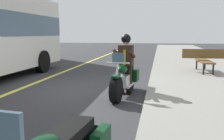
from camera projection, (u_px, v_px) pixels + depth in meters
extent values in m
plane|color=#333335|center=(83.00, 90.00, 7.68)|extent=(80.00, 80.00, 0.00)
cube|color=#E5DB4C|center=(24.00, 87.00, 8.05)|extent=(60.00, 0.16, 0.01)
cylinder|color=black|center=(116.00, 90.00, 6.23)|extent=(0.68, 0.26, 0.66)
cylinder|color=black|center=(129.00, 79.00, 7.70)|extent=(0.68, 0.26, 0.66)
cube|color=silver|center=(124.00, 81.00, 6.98)|extent=(0.58, 0.33, 0.32)
ellipsoid|color=black|center=(122.00, 69.00, 6.73)|extent=(0.58, 0.33, 0.24)
cube|color=black|center=(127.00, 68.00, 7.26)|extent=(0.72, 0.35, 0.12)
cube|color=black|center=(136.00, 75.00, 7.57)|extent=(0.41, 0.16, 0.36)
cube|color=black|center=(122.00, 74.00, 7.69)|extent=(0.41, 0.16, 0.36)
cylinder|color=silver|center=(116.00, 79.00, 6.21)|extent=(0.35, 0.08, 0.76)
cylinder|color=silver|center=(118.00, 63.00, 6.30)|extent=(0.09, 0.60, 0.04)
cube|color=black|center=(116.00, 76.00, 6.18)|extent=(0.37, 0.19, 0.06)
cylinder|color=silver|center=(131.00, 85.00, 7.24)|extent=(0.90, 0.17, 0.08)
cube|color=slate|center=(118.00, 58.00, 6.30)|extent=(0.07, 0.32, 0.28)
cylinder|color=black|center=(130.00, 79.00, 7.18)|extent=(0.14, 0.14, 0.84)
cube|color=black|center=(129.00, 92.00, 7.18)|extent=(0.27, 0.13, 0.10)
cylinder|color=black|center=(122.00, 79.00, 7.25)|extent=(0.14, 0.14, 0.84)
cube|color=black|center=(121.00, 92.00, 7.24)|extent=(0.27, 0.13, 0.10)
cube|color=black|center=(126.00, 55.00, 7.11)|extent=(0.36, 0.43, 0.60)
cube|color=#B28C14|center=(125.00, 57.00, 6.97)|extent=(0.03, 0.07, 0.44)
cylinder|color=black|center=(132.00, 54.00, 6.87)|extent=(0.56, 0.15, 0.28)
cylinder|color=black|center=(117.00, 54.00, 6.99)|extent=(0.56, 0.15, 0.28)
sphere|color=tan|center=(126.00, 41.00, 7.05)|extent=(0.22, 0.22, 0.22)
sphere|color=black|center=(126.00, 39.00, 7.04)|extent=(0.28, 0.28, 0.28)
cube|color=black|center=(70.00, 132.00, 2.52)|extent=(0.72, 0.35, 0.12)
cube|color=black|center=(67.00, 140.00, 2.95)|extent=(0.41, 0.16, 0.36)
cube|color=slate|center=(1.00, 132.00, 1.56)|extent=(0.07, 0.32, 0.28)
cube|color=slate|center=(37.00, 29.00, 13.00)|extent=(0.06, 2.40, 1.90)
cylinder|color=black|center=(42.00, 61.00, 11.15)|extent=(1.00, 0.30, 1.00)
cube|color=brown|center=(205.00, 61.00, 10.34)|extent=(1.82, 0.56, 0.06)
cube|color=brown|center=(204.00, 54.00, 10.51)|extent=(0.12, 1.80, 0.40)
cube|color=black|center=(213.00, 69.00, 9.61)|extent=(0.06, 0.06, 0.42)
cube|color=black|center=(204.00, 69.00, 9.67)|extent=(0.06, 0.06, 0.42)
cube|color=black|center=(205.00, 65.00, 11.08)|extent=(0.06, 0.06, 0.42)
cube|color=black|center=(197.00, 65.00, 11.13)|extent=(0.06, 0.06, 0.42)
cube|color=slate|center=(0.00, 31.00, 20.74)|extent=(1.10, 0.06, 1.60)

